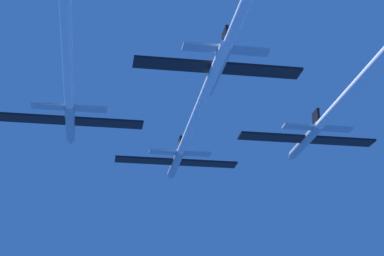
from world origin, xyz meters
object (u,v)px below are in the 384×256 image
at_px(jet_right_wing, 346,96).
at_px(jet_lead, 186,138).
at_px(jet_slot, 242,11).
at_px(jet_left_wing, 68,78).

bearing_deg(jet_right_wing, jet_lead, 130.13).
bearing_deg(jet_slot, jet_right_wing, 41.47).
bearing_deg(jet_slot, jet_lead, 90.77).
distance_m(jet_right_wing, jet_slot, 17.93).
xyz_separation_m(jet_lead, jet_right_wing, (13.78, -16.34, -0.88)).
relative_size(jet_left_wing, jet_right_wing, 0.93).
height_order(jet_right_wing, jet_slot, jet_slot).
bearing_deg(jet_left_wing, jet_lead, 47.48).
xyz_separation_m(jet_lead, jet_slot, (0.38, -28.18, 0.47)).
relative_size(jet_lead, jet_slot, 0.95).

